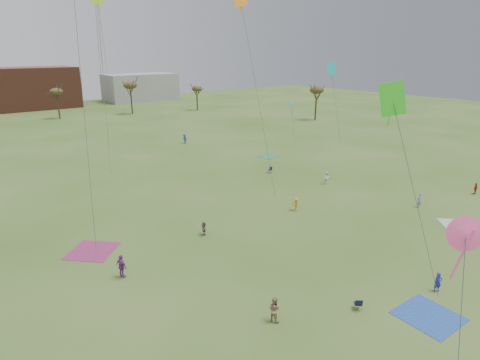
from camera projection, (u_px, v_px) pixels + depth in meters
ground at (342, 291)px, 29.22m from camera, size 260.00×260.00×0.00m
flyer_near_right at (438, 282)px, 28.98m from camera, size 0.66×0.61×1.51m
spectator_fore_a at (476, 188)px, 48.76m from camera, size 0.84×0.36×1.43m
spectator_fore_b at (274, 309)px, 25.79m from camera, size 0.82×0.96×1.72m
spectator_fore_c at (204, 228)px, 37.90m from camera, size 0.91×1.32×1.37m
flyer_mid_b at (296, 204)px, 43.74m from camera, size 0.58×0.99×1.52m
flyer_mid_c at (419, 200)px, 44.65m from camera, size 0.62×0.42×1.67m
spectator_mid_d at (122, 266)px, 30.73m from camera, size 0.75×1.21×1.91m
spectator_mid_e at (327, 178)px, 52.40m from camera, size 0.92×0.77×1.71m
flyer_far_c at (185, 139)px, 75.13m from camera, size 0.90×1.30×1.83m
blanket_blue at (429, 316)px, 26.48m from camera, size 3.78×3.78×0.03m
blanket_cream at (457, 225)px, 40.38m from camera, size 4.08×4.08×0.03m
blanket_plum at (92, 251)px, 35.07m from camera, size 5.26×5.26×0.03m
blanket_olive at (268, 156)px, 66.31m from camera, size 3.01×3.01×0.03m
camp_chair_center at (358, 306)px, 27.12m from camera, size 0.74×0.74×0.87m
camp_chair_right at (270, 171)px, 57.35m from camera, size 0.60×0.56×0.87m
kites_aloft at (155, 22)px, 34.38m from camera, size 73.50×53.57×24.27m
tree_line at (32, 98)px, 84.27m from camera, size 117.44×49.32×8.91m
building_brick at (29, 88)px, 119.69m from camera, size 26.00×16.00×12.00m
building_grey at (141, 87)px, 139.37m from camera, size 24.00×12.00×9.00m
radio_tower at (101, 43)px, 134.12m from camera, size 1.51×1.72×41.00m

